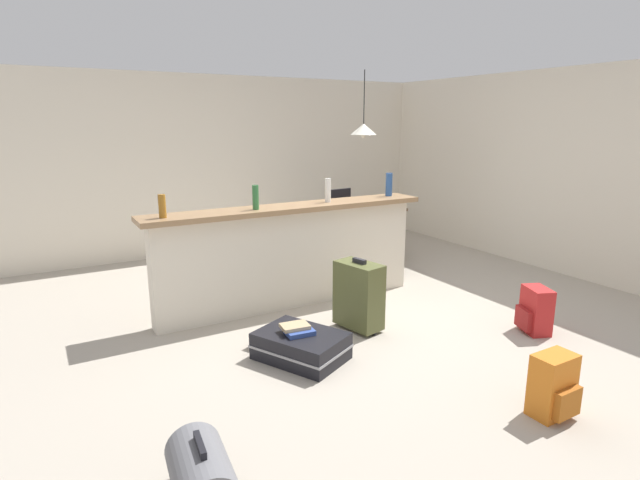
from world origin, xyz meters
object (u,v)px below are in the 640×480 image
Objects in this scene: suitcase_flat_black at (301,346)px; book_stack at (298,329)px; dining_table at (357,214)px; duffel_bag_grey at (202,475)px; suitcase_upright_olive at (359,295)px; bottle_blue at (389,184)px; bottle_amber at (162,206)px; backpack_red at (535,311)px; bottle_white at (328,190)px; backpack_orange at (554,387)px; dining_chair_near_partition at (379,232)px; bottle_green at (256,197)px; pendant_lamp at (364,129)px; dining_chair_far_side at (335,217)px.

book_stack is at bearing 166.06° from suitcase_flat_black.
duffel_bag_grey is at bearing -133.38° from dining_table.
dining_table is 2.36m from suitcase_upright_olive.
bottle_blue reaches higher than suitcase_flat_black.
bottle_amber is 0.49× the size of backpack_red.
suitcase_upright_olive is at bearing -102.08° from bottle_white.
bottle_blue is 0.61× the size of backpack_orange.
duffel_bag_grey is 2.02× the size of book_stack.
bottle_white reaches higher than dining_chair_near_partition.
bottle_white reaches higher than duffel_bag_grey.
bottle_white is at bearing -154.16° from dining_chair_near_partition.
backpack_orange is at bearing -104.49° from bottle_blue.
bottle_white is at bearing -177.29° from bottle_blue.
bottle_green is 0.91× the size of bottle_blue.
suitcase_upright_olive is at bearing 18.75° from book_stack.
suitcase_upright_olive is at bearing -123.26° from dining_table.
dining_table is at bearing 75.40° from backpack_orange.
pendant_lamp reaches higher than backpack_red.
dining_chair_near_partition reaches higher than book_stack.
backpack_red is 1.00× the size of backpack_orange.
bottle_green is 1.33m from suitcase_upright_olive.
backpack_red is 1.67× the size of book_stack.
bottle_white is 0.95× the size of bottle_blue.
dining_chair_near_partition is (-0.05, -0.58, -0.13)m from dining_table.
book_stack is (-0.02, 0.01, 0.14)m from suitcase_flat_black.
backpack_red reaches higher than book_stack.
bottle_white is (1.69, 0.04, 0.02)m from bottle_amber.
bottle_amber reaches higher than suitcase_flat_black.
pendant_lamp is at bearing 20.76° from bottle_amber.
bottle_green is 1.42m from book_stack.
pendant_lamp is (0.05, -0.05, 1.12)m from dining_table.
bottle_blue reaches higher than backpack_orange.
bottle_blue reaches higher than dining_chair_near_partition.
dining_table reaches higher than backpack_orange.
dining_table is at bearing 46.62° from duffel_bag_grey.
bottle_blue reaches higher than book_stack.
bottle_green reaches higher than suitcase_flat_black.
bottle_green is 0.27× the size of pendant_lamp.
bottle_blue is at bearing 2.97° from bottle_green.
bottle_blue is at bearing 33.41° from book_stack.
dining_table is at bearing 84.73° from dining_chair_near_partition.
bottle_amber is 1.69m from suitcase_flat_black.
backpack_orange is at bearing -55.09° from book_stack.
dining_chair_near_partition and dining_chair_far_side have the same top height.
suitcase_flat_black is at bearing -132.30° from dining_table.
backpack_red is at bearing 9.71° from duffel_bag_grey.
backpack_orange is (0.12, -2.65, -0.97)m from bottle_white.
book_stack is (-2.04, -2.21, -0.39)m from dining_table.
book_stack is at bearing -140.67° from dining_chair_near_partition.
bottle_blue is (0.82, 0.04, 0.01)m from bottle_white.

